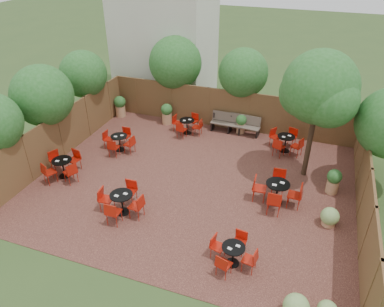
% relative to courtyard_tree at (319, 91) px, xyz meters
% --- Properties ---
extents(ground, '(80.00, 80.00, 0.00)m').
position_rel_courtyard_tree_xyz_m(ground, '(-3.99, -2.03, -3.57)').
color(ground, '#354F23').
rests_on(ground, ground).
extents(courtyard_paving, '(12.00, 10.00, 0.02)m').
position_rel_courtyard_tree_xyz_m(courtyard_paving, '(-3.99, -2.03, -3.56)').
color(courtyard_paving, '#331A15').
rests_on(courtyard_paving, ground).
extents(fence_back, '(12.00, 0.08, 2.00)m').
position_rel_courtyard_tree_xyz_m(fence_back, '(-3.99, 2.97, -2.57)').
color(fence_back, '#51361E').
rests_on(fence_back, ground).
extents(fence_left, '(0.08, 10.00, 2.00)m').
position_rel_courtyard_tree_xyz_m(fence_left, '(-9.99, -2.03, -2.57)').
color(fence_left, '#51361E').
rests_on(fence_left, ground).
extents(fence_right, '(0.08, 10.00, 2.00)m').
position_rel_courtyard_tree_xyz_m(fence_right, '(2.01, -2.03, -2.57)').
color(fence_right, '#51361E').
rests_on(fence_right, ground).
extents(neighbour_building, '(5.00, 4.00, 8.00)m').
position_rel_courtyard_tree_xyz_m(neighbour_building, '(-8.49, 5.97, 0.43)').
color(neighbour_building, beige).
rests_on(neighbour_building, ground).
extents(overhang_foliage, '(15.65, 10.61, 2.65)m').
position_rel_courtyard_tree_xyz_m(overhang_foliage, '(-5.76, 0.79, -0.85)').
color(overhang_foliage, '#215B1D').
rests_on(overhang_foliage, ground).
extents(courtyard_tree, '(2.82, 2.72, 5.04)m').
position_rel_courtyard_tree_xyz_m(courtyard_tree, '(0.00, 0.00, 0.00)').
color(courtyard_tree, black).
rests_on(courtyard_tree, courtyard_paving).
extents(park_bench_left, '(1.53, 0.53, 0.94)m').
position_rel_courtyard_tree_xyz_m(park_bench_left, '(-3.92, 2.60, -3.07)').
color(park_bench_left, brown).
rests_on(park_bench_left, courtyard_paving).
extents(park_bench_right, '(1.56, 0.63, 0.94)m').
position_rel_courtyard_tree_xyz_m(park_bench_right, '(-3.05, 2.60, -3.07)').
color(park_bench_right, brown).
rests_on(park_bench_right, courtyard_paving).
extents(bistro_tables, '(9.88, 8.69, 0.96)m').
position_rel_courtyard_tree_xyz_m(bistro_tables, '(-4.41, -1.91, -3.11)').
color(bistro_tables, black).
rests_on(bistro_tables, courtyard_paving).
extents(planters, '(11.30, 4.07, 1.11)m').
position_rel_courtyard_tree_xyz_m(planters, '(-5.36, 1.72, -2.99)').
color(planters, tan).
rests_on(planters, courtyard_paving).
extents(low_shrubs, '(1.34, 4.53, 0.72)m').
position_rel_courtyard_tree_xyz_m(low_shrubs, '(0.76, -5.31, -3.23)').
color(low_shrubs, tan).
rests_on(low_shrubs, courtyard_paving).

